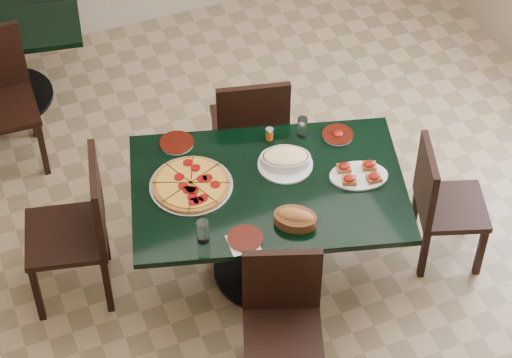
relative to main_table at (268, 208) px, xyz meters
name	(u,v)px	position (x,y,z in m)	size (l,w,h in m)	color
floor	(269,271)	(0.01, -0.01, -0.57)	(5.50, 5.50, 0.00)	#937654
main_table	(268,208)	(0.00, 0.00, 0.00)	(1.76, 1.37, 0.75)	black
chair_far	(251,127)	(0.17, 0.71, -0.02)	(0.54, 0.54, 0.97)	black
chair_near	(282,316)	(-0.20, -0.70, -0.07)	(0.54, 0.54, 0.90)	black
chair_right	(440,200)	(1.01, -0.25, -0.08)	(0.51, 0.51, 0.87)	black
chair_left	(80,224)	(-1.04, 0.28, -0.01)	(0.56, 0.56, 0.99)	black
pepperoni_pizza	(191,184)	(-0.41, 0.16, 0.20)	(0.48, 0.48, 0.04)	silver
lasagna_casserole	(285,159)	(0.15, 0.12, 0.23)	(0.34, 0.32, 0.09)	silver
bread_basket	(295,218)	(0.03, -0.32, 0.22)	(0.29, 0.27, 0.10)	brown
bruschetta_platter	(359,174)	(0.51, -0.12, 0.21)	(0.39, 0.32, 0.05)	silver
side_plate_near	(245,239)	(-0.27, -0.33, 0.19)	(0.20, 0.20, 0.02)	silver
side_plate_far_r	(338,135)	(0.54, 0.23, 0.19)	(0.19, 0.19, 0.03)	silver
side_plate_far_l	(177,143)	(-0.37, 0.52, 0.19)	(0.20, 0.20, 0.02)	silver
napkin_setting	(243,243)	(-0.29, -0.34, 0.18)	(0.16, 0.16, 0.01)	white
water_glass_a	(302,127)	(0.34, 0.31, 0.25)	(0.06, 0.06, 0.13)	white
water_glass_b	(203,232)	(-0.48, -0.25, 0.25)	(0.07, 0.07, 0.14)	white
pepper_shaker	(270,134)	(0.15, 0.36, 0.22)	(0.05, 0.05, 0.08)	#AD4B12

